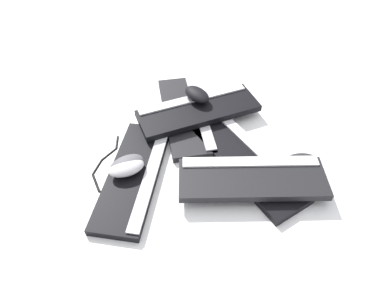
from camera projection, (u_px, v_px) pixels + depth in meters
ground_plane at (183, 148)px, 1.17m from camera, size 3.20×3.20×0.00m
keyboard_0 at (186, 115)px, 1.28m from camera, size 0.45×0.19×0.03m
keyboard_1 at (135, 175)px, 1.07m from camera, size 0.46×0.32×0.03m
keyboard_2 at (249, 163)px, 1.11m from camera, size 0.46×0.28×0.03m
keyboard_3 at (198, 110)px, 1.25m from camera, size 0.20×0.46×0.03m
keyboard_4 at (252, 178)px, 1.03m from camera, size 0.25×0.46×0.03m
mouse_0 at (197, 94)px, 1.25m from camera, size 0.13×0.11×0.04m
mouse_1 at (127, 164)px, 1.06m from camera, size 0.09×0.12×0.04m
mouse_2 at (302, 161)px, 1.10m from camera, size 0.09×0.12×0.04m
mouse_3 at (126, 167)px, 1.05m from camera, size 0.08×0.12×0.04m
cable_0 at (108, 179)px, 1.07m from camera, size 0.38×0.10×0.01m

